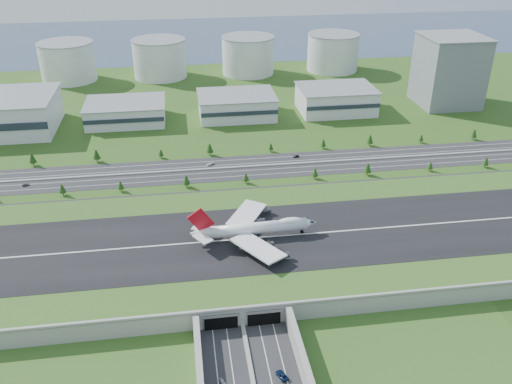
{
  "coord_description": "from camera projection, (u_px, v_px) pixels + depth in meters",
  "views": [
    {
      "loc": [
        -18.48,
        -213.13,
        147.41
      ],
      "look_at": [
        17.74,
        35.0,
        13.98
      ],
      "focal_mm": 38.0,
      "sensor_mm": 36.0,
      "label": 1
    }
  ],
  "objects": [
    {
      "name": "ground",
      "position": [
        230.0,
        255.0,
        257.78
      ],
      "size": [
        1200.0,
        1200.0,
        0.0
      ],
      "primitive_type": "plane",
      "color": "#2D5119",
      "rests_on": "ground"
    },
    {
      "name": "airfield_deck",
      "position": [
        230.0,
        247.0,
        255.77
      ],
      "size": [
        520.0,
        100.0,
        9.2
      ],
      "color": "gray",
      "rests_on": "ground"
    },
    {
      "name": "north_expressway",
      "position": [
        214.0,
        169.0,
        340.74
      ],
      "size": [
        560.0,
        36.0,
        0.12
      ],
      "primitive_type": "cube",
      "color": "#28282B",
      "rests_on": "ground"
    },
    {
      "name": "tree_row",
      "position": [
        224.0,
        161.0,
        341.09
      ],
      "size": [
        500.57,
        48.63,
        8.47
      ],
      "color": "#3D2819",
      "rests_on": "ground"
    },
    {
      "name": "hangar_mid_a",
      "position": [
        126.0,
        112.0,
        412.58
      ],
      "size": [
        58.0,
        42.0,
        15.0
      ],
      "primitive_type": "cube",
      "color": "silver",
      "rests_on": "ground"
    },
    {
      "name": "hangar_mid_b",
      "position": [
        237.0,
        105.0,
        422.95
      ],
      "size": [
        58.0,
        42.0,
        17.0
      ],
      "primitive_type": "cube",
      "color": "silver",
      "rests_on": "ground"
    },
    {
      "name": "hangar_mid_c",
      "position": [
        336.0,
        100.0,
        432.68
      ],
      "size": [
        58.0,
        42.0,
        19.0
      ],
      "primitive_type": "cube",
      "color": "silver",
      "rests_on": "ground"
    },
    {
      "name": "office_tower",
      "position": [
        449.0,
        71.0,
        440.71
      ],
      "size": [
        46.0,
        46.0,
        55.0
      ],
      "primitive_type": "cube",
      "color": "slate",
      "rests_on": "ground"
    },
    {
      "name": "fuel_tank_a",
      "position": [
        68.0,
        62.0,
        505.06
      ],
      "size": [
        50.0,
        50.0,
        35.0
      ],
      "primitive_type": "cylinder",
      "color": "silver",
      "rests_on": "ground"
    },
    {
      "name": "fuel_tank_b",
      "position": [
        160.0,
        59.0,
        515.9
      ],
      "size": [
        50.0,
        50.0,
        35.0
      ],
      "primitive_type": "cylinder",
      "color": "silver",
      "rests_on": "ground"
    },
    {
      "name": "fuel_tank_c",
      "position": [
        248.0,
        55.0,
        526.74
      ],
      "size": [
        50.0,
        50.0,
        35.0
      ],
      "primitive_type": "cylinder",
      "color": "silver",
      "rests_on": "ground"
    },
    {
      "name": "fuel_tank_d",
      "position": [
        333.0,
        52.0,
        537.58
      ],
      "size": [
        50.0,
        50.0,
        35.0
      ],
      "primitive_type": "cylinder",
      "color": "silver",
      "rests_on": "ground"
    },
    {
      "name": "bay_water",
      "position": [
        191.0,
        38.0,
        677.07
      ],
      "size": [
        1200.0,
        260.0,
        0.06
      ],
      "primitive_type": "cube",
      "color": "#334663",
      "rests_on": "ground"
    },
    {
      "name": "boeing_747",
      "position": [
        255.0,
        228.0,
        253.43
      ],
      "size": [
        61.31,
        57.89,
        18.95
      ],
      "rotation": [
        0.0,
        0.0,
        0.04
      ],
      "color": "white",
      "rests_on": "airfield_deck"
    },
    {
      "name": "car_0",
      "position": [
        222.0,
        382.0,
        188.02
      ],
      "size": [
        3.04,
        4.17,
        1.32
      ],
      "primitive_type": "imported",
      "rotation": [
        0.0,
        0.0,
        0.43
      ],
      "color": "#B4B5B9",
      "rests_on": "ground"
    },
    {
      "name": "car_2",
      "position": [
        282.0,
        375.0,
        190.47
      ],
      "size": [
        4.61,
        6.29,
        1.59
      ],
      "primitive_type": "imported",
      "rotation": [
        0.0,
        0.0,
        3.53
      ],
      "color": "#0C1D40",
      "rests_on": "ground"
    },
    {
      "name": "car_4",
      "position": [
        26.0,
        185.0,
        320.28
      ],
      "size": [
        4.47,
        2.78,
        1.42
      ],
      "primitive_type": "imported",
      "rotation": [
        0.0,
        0.0,
        1.85
      ],
      "color": "#5C5D61",
      "rests_on": "ground"
    },
    {
      "name": "car_5",
      "position": [
        296.0,
        156.0,
        356.55
      ],
      "size": [
        4.24,
        2.83,
        1.32
      ],
      "primitive_type": "imported",
      "rotation": [
        0.0,
        0.0,
        -1.18
      ],
      "color": "black",
      "rests_on": "ground"
    },
    {
      "name": "car_7",
      "position": [
        210.0,
        164.0,
        345.62
      ],
      "size": [
        5.49,
        4.02,
        1.48
      ],
      "primitive_type": "imported",
      "rotation": [
        0.0,
        0.0,
        -1.14
      ],
      "color": "silver",
      "rests_on": "ground"
    }
  ]
}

